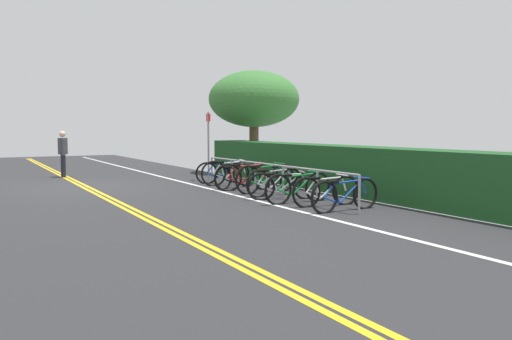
{
  "coord_description": "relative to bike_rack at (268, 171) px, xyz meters",
  "views": [
    {
      "loc": [
        15.34,
        -2.86,
        1.67
      ],
      "look_at": [
        4.94,
        2.95,
        0.7
      ],
      "focal_mm": 36.16,
      "sensor_mm": 36.0,
      "label": 1
    }
  ],
  "objects": [
    {
      "name": "ground_plane",
      "position": [
        -4.21,
        -3.72,
        -0.61
      ],
      "size": [
        34.58,
        10.23,
        0.05
      ],
      "primitive_type": "cube",
      "color": "#2B2B2D"
    },
    {
      "name": "centre_line_yellow_inner",
      "position": [
        -4.21,
        -3.8,
        -0.59
      ],
      "size": [
        31.13,
        0.1,
        0.0
      ],
      "primitive_type": "cube",
      "color": "gold",
      "rests_on": "ground_plane"
    },
    {
      "name": "centre_line_yellow_outer",
      "position": [
        -4.21,
        -3.64,
        -0.59
      ],
      "size": [
        31.13,
        0.1,
        0.0
      ],
      "primitive_type": "cube",
      "color": "gold",
      "rests_on": "ground_plane"
    },
    {
      "name": "bike_lane_stripe_white",
      "position": [
        -4.21,
        -0.8,
        -0.59
      ],
      "size": [
        31.13,
        0.12,
        0.0
      ],
      "primitive_type": "cube",
      "color": "white",
      "rests_on": "ground_plane"
    },
    {
      "name": "bike_rack",
      "position": [
        0.0,
        0.0,
        0.0
      ],
      "size": [
        6.97,
        0.05,
        0.79
      ],
      "color": "#9EA0A5",
      "rests_on": "ground_plane"
    },
    {
      "name": "bicycle_0",
      "position": [
        -2.98,
        0.14,
        -0.26
      ],
      "size": [
        0.6,
        1.61,
        0.7
      ],
      "color": "black",
      "rests_on": "ground_plane"
    },
    {
      "name": "bicycle_1",
      "position": [
        -2.37,
        0.07,
        -0.22
      ],
      "size": [
        0.5,
        1.69,
        0.78
      ],
      "color": "black",
      "rests_on": "ground_plane"
    },
    {
      "name": "bicycle_2",
      "position": [
        -1.71,
        -0.07,
        -0.27
      ],
      "size": [
        0.65,
        1.57,
        0.68
      ],
      "color": "black",
      "rests_on": "ground_plane"
    },
    {
      "name": "bicycle_3",
      "position": [
        -1.04,
        -0.06,
        -0.22
      ],
      "size": [
        0.59,
        1.75,
        0.78
      ],
      "color": "black",
      "rests_on": "ground_plane"
    },
    {
      "name": "bicycle_4",
      "position": [
        -0.37,
        0.13,
        -0.22
      ],
      "size": [
        0.46,
        1.86,
        0.79
      ],
      "color": "black",
      "rests_on": "ground_plane"
    },
    {
      "name": "bicycle_5",
      "position": [
        0.26,
        0.03,
        -0.25
      ],
      "size": [
        0.46,
        1.73,
        0.73
      ],
      "color": "black",
      "rests_on": "ground_plane"
    },
    {
      "name": "bicycle_6",
      "position": [
        0.95,
        -0.14,
        -0.27
      ],
      "size": [
        0.65,
        1.7,
        0.69
      ],
      "color": "black",
      "rests_on": "ground_plane"
    },
    {
      "name": "bicycle_7",
      "position": [
        1.57,
        -0.15,
        -0.25
      ],
      "size": [
        0.46,
        1.79,
        0.73
      ],
      "color": "black",
      "rests_on": "ground_plane"
    },
    {
      "name": "bicycle_8",
      "position": [
        2.27,
        0.1,
        -0.26
      ],
      "size": [
        0.46,
        1.65,
        0.7
      ],
      "color": "black",
      "rests_on": "ground_plane"
    },
    {
      "name": "bicycle_9",
      "position": [
        2.99,
        0.04,
        -0.26
      ],
      "size": [
        0.46,
        1.77,
        0.7
      ],
      "color": "black",
      "rests_on": "ground_plane"
    },
    {
      "name": "pedestrian",
      "position": [
        -7.43,
        -3.77,
        0.31
      ],
      "size": [
        0.49,
        0.32,
        1.58
      ],
      "color": "#1E1E2D",
      "rests_on": "ground_plane"
    },
    {
      "name": "sign_post_near",
      "position": [
        -3.94,
        0.1,
        0.73
      ],
      "size": [
        0.36,
        0.07,
        2.19
      ],
      "color": "gray",
      "rests_on": "ground_plane"
    },
    {
      "name": "hedge_backdrop",
      "position": [
        1.5,
        2.01,
        0.02
      ],
      "size": [
        15.92,
        1.1,
        1.21
      ],
      "primitive_type": "cube",
      "color": "#1C4C21",
      "rests_on": "ground_plane"
    },
    {
      "name": "tree_near_left",
      "position": [
        -5.96,
        2.88,
        2.16
      ],
      "size": [
        3.41,
        3.41,
        3.82
      ],
      "color": "brown",
      "rests_on": "ground_plane"
    }
  ]
}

